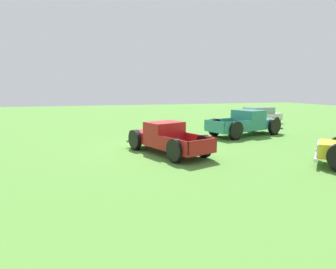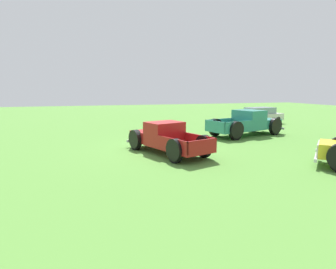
% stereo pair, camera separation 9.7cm
% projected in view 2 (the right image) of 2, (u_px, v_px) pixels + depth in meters
% --- Properties ---
extents(ground_plane, '(80.00, 80.00, 0.00)m').
position_uv_depth(ground_plane, '(159.00, 150.00, 14.36)').
color(ground_plane, '#548C38').
extents(pickup_truck_foreground, '(5.05, 3.16, 1.46)m').
position_uv_depth(pickup_truck_foreground, '(164.00, 138.00, 13.82)').
color(pickup_truck_foreground, maroon).
rests_on(pickup_truck_foreground, ground_plane).
extents(pickup_truck_behind_left, '(3.31, 5.63, 1.62)m').
position_uv_depth(pickup_truck_behind_left, '(249.00, 123.00, 18.95)').
color(pickup_truck_behind_left, '#2D8475').
rests_on(pickup_truck_behind_left, ground_plane).
extents(sedan_distant_a, '(2.39, 4.42, 1.40)m').
position_uv_depth(sedan_distant_a, '(259.00, 115.00, 25.07)').
color(sedan_distant_a, silver).
rests_on(sedan_distant_a, ground_plane).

